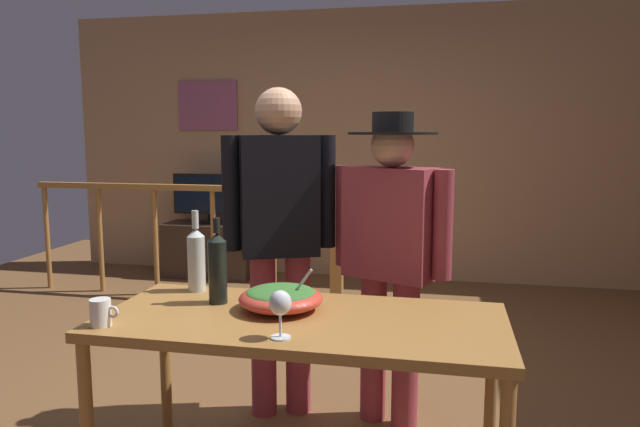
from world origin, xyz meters
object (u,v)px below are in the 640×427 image
Objects in this scene: tv_console at (210,250)px; wine_bottle_dark at (218,267)px; salad_bowl at (281,297)px; wine_glass at (280,305)px; person_standing_right at (391,243)px; person_standing_left at (280,225)px; stair_railing at (233,226)px; mug_white at (101,313)px; serving_table at (302,335)px; wine_bottle_clear at (196,258)px; framed_picture at (208,106)px; flat_screen_tv at (207,195)px.

wine_bottle_dark is at bearing -66.85° from tv_console.
wine_glass is (0.09, -0.32, 0.07)m from salad_bowl.
person_standing_left is at bearing 22.65° from person_standing_right.
stair_railing is 0.99m from tv_console.
tv_console is 0.58× the size of person_standing_right.
mug_white reaches higher than tv_console.
serving_table is 0.78m from person_standing_right.
serving_table is at bearing -26.27° from wine_bottle_clear.
wine_bottle_clear is (-0.55, 0.27, 0.22)m from serving_table.
stair_railing is 25.11× the size of mug_white.
framed_picture reaches higher than wine_bottle_clear.
framed_picture reaches higher than tv_console.
person_standing_left reaches higher than serving_table.
salad_bowl is at bearing -63.07° from tv_console.
stair_railing is (0.63, -1.04, -1.08)m from framed_picture.
salad_bowl is 0.74m from person_standing_right.
wine_bottle_clear is (-0.45, 0.20, 0.10)m from salad_bowl.
stair_railing is 2.96m from mug_white.
tv_console is 3.18m from person_standing_left.
stair_railing is 3.16m from wine_glass.
wine_bottle_clear is at bearing 135.75° from wine_bottle_dark.
framed_picture is 4.27m from serving_table.
serving_table is 9.17× the size of wine_glass.
stair_railing is at bearing -53.40° from flat_screen_tv.
salad_bowl is at bearing 83.33° from person_standing_left.
flat_screen_tv is at bearing 113.36° from wine_bottle_dark.
mug_white is at bearing -179.10° from wine_glass.
person_standing_left is (0.27, 0.42, 0.09)m from wine_bottle_clear.
salad_bowl is at bearing -65.82° from stair_railing.
mug_white is at bearing -130.09° from wine_bottle_dark.
salad_bowl is at bearing 105.45° from wine_glass.
tv_console is at bearing -29.90° from person_standing_right.
tv_console is at bearing 113.15° from wine_bottle_dark.
flat_screen_tv is 3.78m from mug_white.
mug_white is (1.19, -3.94, -0.92)m from framed_picture.
wine_bottle_clear is at bearing 135.89° from wine_glass.
stair_railing is 2.69m from wine_bottle_dark.
person_standing_right is at bearing -54.04° from framed_picture.
flat_screen_tv is (0.00, -0.03, 0.57)m from tv_console.
tv_console is 0.53× the size of person_standing_left.
person_standing_right is at bearing 67.83° from serving_table.
person_standing_right is (0.83, 0.42, 0.02)m from wine_bottle_clear.
stair_railing is 16.57× the size of wine_glass.
wine_glass is 0.47× the size of wine_bottle_dark.
tv_console is 3.77m from salad_bowl.
mug_white is at bearing 66.68° from person_standing_right.
serving_table is at bearing 20.33° from mug_white.
wine_bottle_clear reaches higher than wine_glass.
framed_picture reaches higher than person_standing_left.
wine_bottle_clear is 0.23m from wine_bottle_dark.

